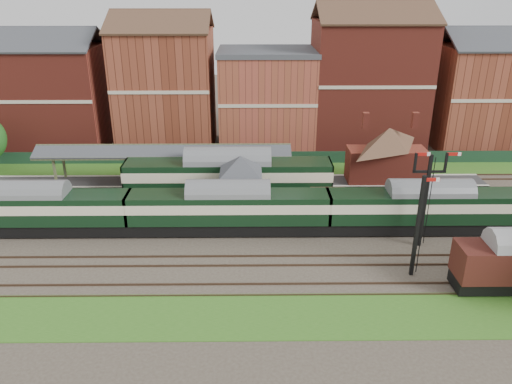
{
  "coord_description": "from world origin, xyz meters",
  "views": [
    {
      "loc": [
        -2.04,
        -39.12,
        20.46
      ],
      "look_at": [
        -1.62,
        2.0,
        3.0
      ],
      "focal_mm": 35.0,
      "sensor_mm": 36.0,
      "label": 1
    }
  ],
  "objects_px": {
    "signal_box": "(241,185)",
    "platform_railcar": "(228,177)",
    "goods_van_a": "(500,264)",
    "semaphore_bracket": "(426,195)",
    "dmu_train": "(229,208)"
  },
  "relations": [
    {
      "from": "signal_box",
      "to": "platform_railcar",
      "type": "height_order",
      "value": "signal_box"
    },
    {
      "from": "goods_van_a",
      "to": "semaphore_bracket",
      "type": "bearing_deg",
      "value": 117.72
    },
    {
      "from": "platform_railcar",
      "to": "goods_van_a",
      "type": "height_order",
      "value": "platform_railcar"
    },
    {
      "from": "dmu_train",
      "to": "semaphore_bracket",
      "type": "bearing_deg",
      "value": -8.85
    },
    {
      "from": "semaphore_bracket",
      "to": "dmu_train",
      "type": "relative_size",
      "value": 0.16
    },
    {
      "from": "signal_box",
      "to": "platform_railcar",
      "type": "xyz_separation_m",
      "value": [
        -1.3,
        3.25,
        -0.49
      ]
    },
    {
      "from": "signal_box",
      "to": "dmu_train",
      "type": "relative_size",
      "value": 0.12
    },
    {
      "from": "semaphore_bracket",
      "to": "dmu_train",
      "type": "xyz_separation_m",
      "value": [
        -16.05,
        2.5,
        -2.3
      ]
    },
    {
      "from": "dmu_train",
      "to": "platform_railcar",
      "type": "height_order",
      "value": "platform_railcar"
    },
    {
      "from": "goods_van_a",
      "to": "signal_box",
      "type": "bearing_deg",
      "value": 146.42
    },
    {
      "from": "dmu_train",
      "to": "platform_railcar",
      "type": "distance_m",
      "value": 6.52
    },
    {
      "from": "signal_box",
      "to": "platform_railcar",
      "type": "relative_size",
      "value": 0.3
    },
    {
      "from": "platform_railcar",
      "to": "signal_box",
      "type": "bearing_deg",
      "value": -68.14
    },
    {
      "from": "semaphore_bracket",
      "to": "platform_railcar",
      "type": "xyz_separation_m",
      "value": [
        -16.34,
        9.0,
        -1.93
      ]
    },
    {
      "from": "platform_railcar",
      "to": "goods_van_a",
      "type": "xyz_separation_m",
      "value": [
        19.76,
        -15.5,
        -0.59
      ]
    }
  ]
}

